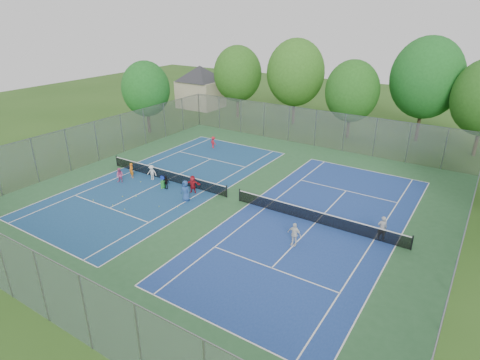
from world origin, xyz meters
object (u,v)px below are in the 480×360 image
object	(u,v)px
ball_hopper	(163,184)
instructor	(382,228)
net_left	(167,175)
ball_crate	(163,177)
net_right	(316,217)

from	to	relation	value
ball_hopper	instructor	distance (m)	17.69
net_left	ball_crate	size ratio (longest dim) A/B	37.00
ball_crate	ball_hopper	world-z (taller)	ball_hopper
ball_crate	net_right	bearing A→B (deg)	-0.16
net_right	ball_hopper	bearing A→B (deg)	-174.04
net_left	net_right	distance (m)	14.00
instructor	ball_crate	bearing A→B (deg)	-25.19
ball_crate	instructor	world-z (taller)	instructor
net_right	ball_crate	xyz separation A→B (m)	(-14.52, 0.04, -0.31)
ball_hopper	ball_crate	bearing A→B (deg)	133.83
net_right	ball_hopper	distance (m)	13.24
ball_crate	instructor	size ratio (longest dim) A/B	0.21
ball_hopper	instructor	world-z (taller)	instructor
ball_crate	ball_hopper	xyz separation A→B (m)	(1.36, -1.41, 0.16)
ball_hopper	instructor	xyz separation A→B (m)	(17.60, 1.66, 0.54)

